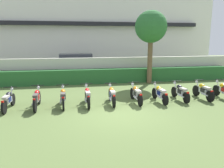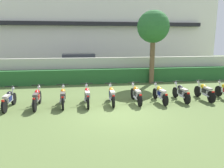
{
  "view_description": "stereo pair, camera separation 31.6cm",
  "coord_description": "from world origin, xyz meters",
  "px_view_note": "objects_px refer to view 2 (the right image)",
  "views": [
    {
      "loc": [
        -1.9,
        -8.75,
        3.13
      ],
      "look_at": [
        0.0,
        1.76,
        0.94
      ],
      "focal_mm": 35.43,
      "sensor_mm": 36.0,
      "label": 1
    },
    {
      "loc": [
        -1.59,
        -8.81,
        3.13
      ],
      "look_at": [
        0.0,
        1.76,
        0.94
      ],
      "focal_mm": 35.43,
      "sensor_mm": 36.0,
      "label": 2
    }
  ],
  "objects_px": {
    "motorcycle_in_row_7": "(160,94)",
    "parked_car": "(81,65)",
    "motorcycle_in_row_1": "(9,99)",
    "motorcycle_in_row_4": "(87,96)",
    "motorcycle_in_row_5": "(112,95)",
    "motorcycle_in_row_6": "(136,94)",
    "motorcycle_in_row_8": "(181,92)",
    "motorcycle_in_row_3": "(63,97)",
    "tree_near_inspector": "(153,28)",
    "motorcycle_in_row_2": "(37,98)",
    "motorcycle_in_row_9": "(205,91)"
  },
  "relations": [
    {
      "from": "motorcycle_in_row_7",
      "to": "parked_car",
      "type": "bearing_deg",
      "value": 21.26
    },
    {
      "from": "motorcycle_in_row_8",
      "to": "motorcycle_in_row_2",
      "type": "bearing_deg",
      "value": 89.15
    },
    {
      "from": "motorcycle_in_row_5",
      "to": "motorcycle_in_row_7",
      "type": "height_order",
      "value": "motorcycle_in_row_5"
    },
    {
      "from": "parked_car",
      "to": "motorcycle_in_row_8",
      "type": "bearing_deg",
      "value": -60.39
    },
    {
      "from": "parked_car",
      "to": "motorcycle_in_row_4",
      "type": "relative_size",
      "value": 2.37
    },
    {
      "from": "motorcycle_in_row_1",
      "to": "motorcycle_in_row_4",
      "type": "xyz_separation_m",
      "value": [
        3.54,
        0.03,
        0.02
      ]
    },
    {
      "from": "tree_near_inspector",
      "to": "motorcycle_in_row_3",
      "type": "distance_m",
      "value": 8.22
    },
    {
      "from": "tree_near_inspector",
      "to": "motorcycle_in_row_4",
      "type": "distance_m",
      "value": 7.46
    },
    {
      "from": "parked_car",
      "to": "motorcycle_in_row_1",
      "type": "relative_size",
      "value": 2.42
    },
    {
      "from": "motorcycle_in_row_6",
      "to": "motorcycle_in_row_3",
      "type": "bearing_deg",
      "value": 89.74
    },
    {
      "from": "parked_car",
      "to": "motorcycle_in_row_3",
      "type": "height_order",
      "value": "parked_car"
    },
    {
      "from": "motorcycle_in_row_1",
      "to": "motorcycle_in_row_7",
      "type": "distance_m",
      "value": 7.17
    },
    {
      "from": "motorcycle_in_row_2",
      "to": "motorcycle_in_row_9",
      "type": "height_order",
      "value": "motorcycle_in_row_2"
    },
    {
      "from": "motorcycle_in_row_4",
      "to": "motorcycle_in_row_6",
      "type": "bearing_deg",
      "value": -90.09
    },
    {
      "from": "motorcycle_in_row_4",
      "to": "motorcycle_in_row_2",
      "type": "bearing_deg",
      "value": 89.48
    },
    {
      "from": "parked_car",
      "to": "motorcycle_in_row_6",
      "type": "bearing_deg",
      "value": -73.46
    },
    {
      "from": "tree_near_inspector",
      "to": "motorcycle_in_row_5",
      "type": "distance_m",
      "value": 6.75
    },
    {
      "from": "motorcycle_in_row_3",
      "to": "motorcycle_in_row_8",
      "type": "bearing_deg",
      "value": -91.53
    },
    {
      "from": "motorcycle_in_row_4",
      "to": "motorcycle_in_row_7",
      "type": "xyz_separation_m",
      "value": [
        3.63,
        -0.04,
        -0.02
      ]
    },
    {
      "from": "tree_near_inspector",
      "to": "motorcycle_in_row_1",
      "type": "relative_size",
      "value": 2.71
    },
    {
      "from": "parked_car",
      "to": "motorcycle_in_row_7",
      "type": "bearing_deg",
      "value": -66.71
    },
    {
      "from": "motorcycle_in_row_5",
      "to": "motorcycle_in_row_9",
      "type": "distance_m",
      "value": 4.89
    },
    {
      "from": "tree_near_inspector",
      "to": "motorcycle_in_row_8",
      "type": "bearing_deg",
      "value": -89.3
    },
    {
      "from": "motorcycle_in_row_3",
      "to": "motorcycle_in_row_6",
      "type": "height_order",
      "value": "motorcycle_in_row_3"
    },
    {
      "from": "motorcycle_in_row_6",
      "to": "motorcycle_in_row_5",
      "type": "bearing_deg",
      "value": 90.05
    },
    {
      "from": "motorcycle_in_row_9",
      "to": "motorcycle_in_row_5",
      "type": "bearing_deg",
      "value": 88.81
    },
    {
      "from": "parked_car",
      "to": "tree_near_inspector",
      "type": "bearing_deg",
      "value": -40.68
    },
    {
      "from": "motorcycle_in_row_2",
      "to": "motorcycle_in_row_7",
      "type": "height_order",
      "value": "motorcycle_in_row_2"
    },
    {
      "from": "motorcycle_in_row_3",
      "to": "motorcycle_in_row_4",
      "type": "height_order",
      "value": "motorcycle_in_row_4"
    },
    {
      "from": "motorcycle_in_row_5",
      "to": "motorcycle_in_row_2",
      "type": "bearing_deg",
      "value": 92.32
    },
    {
      "from": "motorcycle_in_row_8",
      "to": "motorcycle_in_row_9",
      "type": "distance_m",
      "value": 1.28
    },
    {
      "from": "parked_car",
      "to": "motorcycle_in_row_5",
      "type": "xyz_separation_m",
      "value": [
        1.38,
        -8.88,
        -0.49
      ]
    },
    {
      "from": "motorcycle_in_row_5",
      "to": "motorcycle_in_row_1",
      "type": "bearing_deg",
      "value": 92.29
    },
    {
      "from": "motorcycle_in_row_5",
      "to": "motorcycle_in_row_9",
      "type": "xyz_separation_m",
      "value": [
        4.89,
        0.03,
        0.0
      ]
    },
    {
      "from": "motorcycle_in_row_2",
      "to": "motorcycle_in_row_8",
      "type": "distance_m",
      "value": 7.11
    },
    {
      "from": "parked_car",
      "to": "motorcycle_in_row_5",
      "type": "distance_m",
      "value": 8.99
    },
    {
      "from": "motorcycle_in_row_2",
      "to": "motorcycle_in_row_8",
      "type": "xyz_separation_m",
      "value": [
        7.11,
        0.09,
        -0.02
      ]
    },
    {
      "from": "motorcycle_in_row_2",
      "to": "motorcycle_in_row_7",
      "type": "xyz_separation_m",
      "value": [
        5.94,
        -0.02,
        -0.02
      ]
    },
    {
      "from": "motorcycle_in_row_9",
      "to": "tree_near_inspector",
      "type": "bearing_deg",
      "value": 14.72
    },
    {
      "from": "motorcycle_in_row_2",
      "to": "motorcycle_in_row_9",
      "type": "relative_size",
      "value": 1.05
    },
    {
      "from": "parked_car",
      "to": "motorcycle_in_row_2",
      "type": "distance_m",
      "value": 9.17
    },
    {
      "from": "motorcycle_in_row_3",
      "to": "motorcycle_in_row_1",
      "type": "bearing_deg",
      "value": 88.78
    },
    {
      "from": "motorcycle_in_row_7",
      "to": "motorcycle_in_row_1",
      "type": "bearing_deg",
      "value": 87.97
    },
    {
      "from": "motorcycle_in_row_1",
      "to": "motorcycle_in_row_2",
      "type": "distance_m",
      "value": 1.23
    },
    {
      "from": "motorcycle_in_row_4",
      "to": "motorcycle_in_row_8",
      "type": "height_order",
      "value": "motorcycle_in_row_4"
    },
    {
      "from": "motorcycle_in_row_8",
      "to": "motorcycle_in_row_9",
      "type": "bearing_deg",
      "value": -92.37
    },
    {
      "from": "motorcycle_in_row_8",
      "to": "motorcycle_in_row_4",
      "type": "bearing_deg",
      "value": 89.29
    },
    {
      "from": "motorcycle_in_row_5",
      "to": "motorcycle_in_row_6",
      "type": "height_order",
      "value": "motorcycle_in_row_5"
    },
    {
      "from": "motorcycle_in_row_4",
      "to": "parked_car",
      "type": "bearing_deg",
      "value": 0.32
    },
    {
      "from": "motorcycle_in_row_1",
      "to": "tree_near_inspector",
      "type": "bearing_deg",
      "value": -58.94
    }
  ]
}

